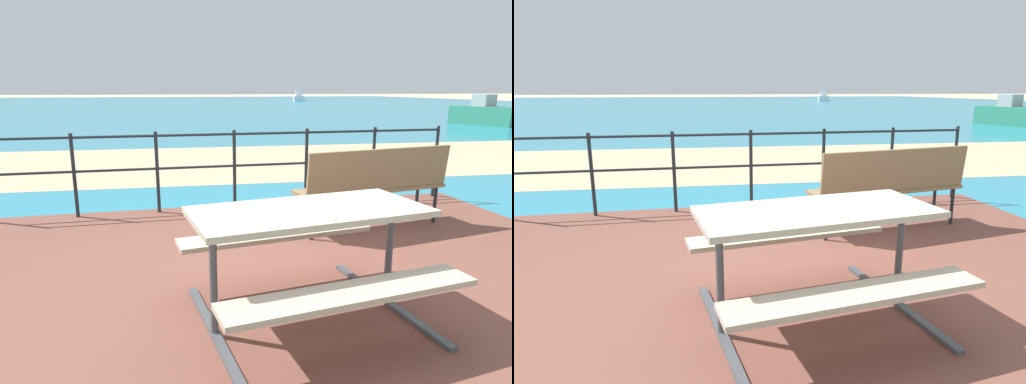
# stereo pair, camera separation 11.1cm
# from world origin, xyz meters

# --- Properties ---
(ground_plane) EXTENTS (240.00, 240.00, 0.00)m
(ground_plane) POSITION_xyz_m (0.00, 0.00, 0.00)
(ground_plane) COLOR beige
(patio_paving) EXTENTS (6.40, 5.20, 0.06)m
(patio_paving) POSITION_xyz_m (0.00, 0.00, 0.03)
(patio_paving) COLOR brown
(patio_paving) RESTS_ON ground
(sea_water) EXTENTS (90.00, 90.00, 0.01)m
(sea_water) POSITION_xyz_m (0.00, 40.00, 0.01)
(sea_water) COLOR teal
(sea_water) RESTS_ON ground
(beach_strip) EXTENTS (54.17, 7.36, 0.01)m
(beach_strip) POSITION_xyz_m (0.00, 6.56, 0.01)
(beach_strip) COLOR tan
(beach_strip) RESTS_ON ground
(picnic_table) EXTENTS (1.71, 1.53, 0.79)m
(picnic_table) POSITION_xyz_m (-0.01, -0.51, 0.64)
(picnic_table) COLOR #BCAD93
(picnic_table) RESTS_ON patio_paving
(park_bench) EXTENTS (1.84, 0.70, 0.92)m
(park_bench) POSITION_xyz_m (1.36, 1.21, 0.62)
(park_bench) COLOR #8C704C
(park_bench) RESTS_ON patio_paving
(railing_fence) EXTENTS (5.94, 0.04, 1.03)m
(railing_fence) POSITION_xyz_m (0.00, 2.44, 0.69)
(railing_fence) COLOR #1E2328
(railing_fence) RESTS_ON patio_paving
(boat_near) EXTENTS (2.50, 5.18, 1.48)m
(boat_near) POSITION_xyz_m (17.80, 54.53, 0.48)
(boat_near) COLOR silver
(boat_near) RESTS_ON sea_water
(boat_far) EXTENTS (2.29, 3.60, 1.34)m
(boat_far) POSITION_xyz_m (13.59, 14.02, 0.47)
(boat_far) COLOR #338466
(boat_far) RESTS_ON sea_water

